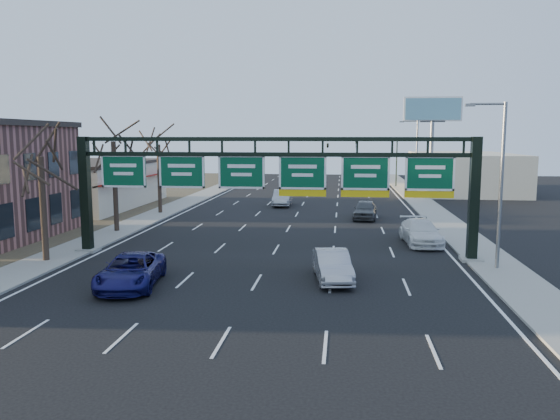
# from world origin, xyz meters

# --- Properties ---
(ground) EXTENTS (160.00, 160.00, 0.00)m
(ground) POSITION_xyz_m (0.00, 0.00, 0.00)
(ground) COLOR black
(ground) RESTS_ON ground
(sidewalk_left) EXTENTS (3.00, 120.00, 0.12)m
(sidewalk_left) POSITION_xyz_m (-12.80, 20.00, 0.06)
(sidewalk_left) COLOR gray
(sidewalk_left) RESTS_ON ground
(sidewalk_right) EXTENTS (3.00, 120.00, 0.12)m
(sidewalk_right) POSITION_xyz_m (12.80, 20.00, 0.06)
(sidewalk_right) COLOR gray
(sidewalk_right) RESTS_ON ground
(dirt_strip_left) EXTENTS (21.00, 120.00, 0.06)m
(dirt_strip_left) POSITION_xyz_m (-25.00, 20.00, 0.03)
(dirt_strip_left) COLOR #473D2B
(dirt_strip_left) RESTS_ON ground
(lane_markings) EXTENTS (21.60, 120.00, 0.01)m
(lane_markings) POSITION_xyz_m (0.00, 20.00, 0.01)
(lane_markings) COLOR white
(lane_markings) RESTS_ON ground
(sign_gantry) EXTENTS (24.60, 1.20, 7.20)m
(sign_gantry) POSITION_xyz_m (0.16, 8.00, 4.63)
(sign_gantry) COLOR black
(sign_gantry) RESTS_ON ground
(cream_strip) EXTENTS (10.90, 18.40, 4.70)m
(cream_strip) POSITION_xyz_m (-21.48, 29.00, 2.36)
(cream_strip) COLOR #BEB79D
(cream_strip) RESTS_ON ground
(building_right_distant) EXTENTS (12.00, 20.00, 5.00)m
(building_right_distant) POSITION_xyz_m (20.00, 50.00, 2.50)
(building_right_distant) COLOR #BEB79D
(building_right_distant) RESTS_ON ground
(tree_gantry) EXTENTS (3.60, 3.60, 8.48)m
(tree_gantry) POSITION_xyz_m (-12.80, 5.00, 7.11)
(tree_gantry) COLOR black
(tree_gantry) RESTS_ON sidewalk_left
(tree_mid) EXTENTS (3.60, 3.60, 9.24)m
(tree_mid) POSITION_xyz_m (-12.80, 15.00, 7.85)
(tree_mid) COLOR black
(tree_mid) RESTS_ON sidewalk_left
(tree_far) EXTENTS (3.60, 3.60, 8.86)m
(tree_far) POSITION_xyz_m (-12.80, 25.00, 7.48)
(tree_far) COLOR black
(tree_far) RESTS_ON sidewalk_left
(streetlight_near) EXTENTS (2.15, 0.22, 9.00)m
(streetlight_near) POSITION_xyz_m (12.47, 6.00, 5.08)
(streetlight_near) COLOR slate
(streetlight_near) RESTS_ON sidewalk_right
(streetlight_far) EXTENTS (2.15, 0.22, 9.00)m
(streetlight_far) POSITION_xyz_m (12.47, 40.00, 5.08)
(streetlight_far) COLOR slate
(streetlight_far) RESTS_ON sidewalk_right
(billboard_right) EXTENTS (7.00, 0.50, 12.00)m
(billboard_right) POSITION_xyz_m (15.00, 44.98, 9.06)
(billboard_right) COLOR slate
(billboard_right) RESTS_ON ground
(traffic_signal_mast) EXTENTS (10.16, 0.54, 7.00)m
(traffic_signal_mast) POSITION_xyz_m (5.69, 55.00, 5.50)
(traffic_signal_mast) COLOR black
(traffic_signal_mast) RESTS_ON ground
(car_blue_suv) EXTENTS (3.33, 5.90, 1.55)m
(car_blue_suv) POSITION_xyz_m (-5.92, 0.56, 0.78)
(car_blue_suv) COLOR #151357
(car_blue_suv) RESTS_ON ground
(car_silver_sedan) EXTENTS (2.30, 4.82, 1.52)m
(car_silver_sedan) POSITION_xyz_m (3.74, 2.77, 0.76)
(car_silver_sedan) COLOR #A4A4A9
(car_silver_sedan) RESTS_ON ground
(car_white_wagon) EXTENTS (2.65, 5.68, 1.61)m
(car_white_wagon) POSITION_xyz_m (9.48, 12.91, 0.80)
(car_white_wagon) COLOR white
(car_white_wagon) RESTS_ON ground
(car_grey_far) EXTENTS (2.40, 4.99, 1.64)m
(car_grey_far) POSITION_xyz_m (6.20, 23.84, 0.82)
(car_grey_far) COLOR #47494D
(car_grey_far) RESTS_ON ground
(car_silver_distant) EXTENTS (1.90, 5.07, 1.65)m
(car_silver_distant) POSITION_xyz_m (-2.04, 32.16, 0.83)
(car_silver_distant) COLOR #A5A6AA
(car_silver_distant) RESTS_ON ground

